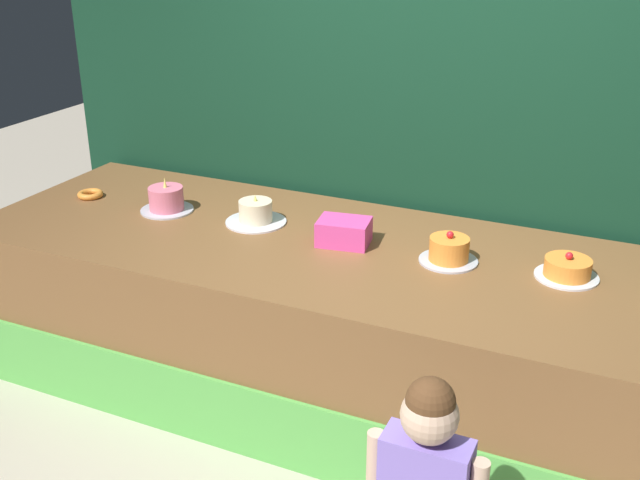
{
  "coord_description": "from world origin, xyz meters",
  "views": [
    {
      "loc": [
        1.07,
        -2.49,
        2.34
      ],
      "look_at": [
        -0.25,
        0.39,
        0.98
      ],
      "focal_mm": 42.79,
      "sensor_mm": 36.0,
      "label": 1
    }
  ],
  "objects_px": {
    "cake_far_left": "(166,200)",
    "pink_box": "(344,232)",
    "donut": "(90,194)",
    "cake_center_right": "(567,269)",
    "cake_center_left": "(449,251)",
    "cake_left": "(256,213)",
    "child_figure": "(425,477)"
  },
  "relations": [
    {
      "from": "pink_box",
      "to": "cake_left",
      "type": "relative_size",
      "value": 0.78
    },
    {
      "from": "donut",
      "to": "cake_center_right",
      "type": "bearing_deg",
      "value": 1.22
    },
    {
      "from": "donut",
      "to": "cake_left",
      "type": "height_order",
      "value": "cake_left"
    },
    {
      "from": "cake_center_left",
      "to": "cake_center_right",
      "type": "bearing_deg",
      "value": 6.09
    },
    {
      "from": "pink_box",
      "to": "cake_far_left",
      "type": "bearing_deg",
      "value": 179.43
    },
    {
      "from": "pink_box",
      "to": "cake_center_right",
      "type": "xyz_separation_m",
      "value": [
        1.06,
        0.06,
        -0.02
      ]
    },
    {
      "from": "pink_box",
      "to": "child_figure",
      "type": "bearing_deg",
      "value": -57.03
    },
    {
      "from": "donut",
      "to": "cake_center_right",
      "type": "relative_size",
      "value": 0.51
    },
    {
      "from": "cake_center_left",
      "to": "cake_far_left",
      "type": "bearing_deg",
      "value": 179.92
    },
    {
      "from": "child_figure",
      "to": "cake_left",
      "type": "bearing_deg",
      "value": 135.41
    },
    {
      "from": "cake_far_left",
      "to": "cake_center_left",
      "type": "relative_size",
      "value": 1.04
    },
    {
      "from": "child_figure",
      "to": "cake_far_left",
      "type": "bearing_deg",
      "value": 145.66
    },
    {
      "from": "cake_center_right",
      "to": "child_figure",
      "type": "bearing_deg",
      "value": -99.66
    },
    {
      "from": "donut",
      "to": "cake_far_left",
      "type": "xyz_separation_m",
      "value": [
        0.53,
        0.0,
        0.05
      ]
    },
    {
      "from": "donut",
      "to": "cake_far_left",
      "type": "distance_m",
      "value": 0.53
    },
    {
      "from": "cake_center_right",
      "to": "cake_center_left",
      "type": "bearing_deg",
      "value": -173.91
    },
    {
      "from": "cake_far_left",
      "to": "cake_center_left",
      "type": "xyz_separation_m",
      "value": [
        1.58,
        -0.0,
        -0.01
      ]
    },
    {
      "from": "pink_box",
      "to": "cake_center_left",
      "type": "distance_m",
      "value": 0.53
    },
    {
      "from": "cake_far_left",
      "to": "pink_box",
      "type": "bearing_deg",
      "value": -0.57
    },
    {
      "from": "pink_box",
      "to": "donut",
      "type": "xyz_separation_m",
      "value": [
        -1.58,
        0.01,
        -0.05
      ]
    },
    {
      "from": "pink_box",
      "to": "cake_center_left",
      "type": "bearing_deg",
      "value": 0.92
    },
    {
      "from": "pink_box",
      "to": "donut",
      "type": "distance_m",
      "value": 1.59
    },
    {
      "from": "child_figure",
      "to": "cake_left",
      "type": "relative_size",
      "value": 3.24
    },
    {
      "from": "cake_far_left",
      "to": "cake_center_right",
      "type": "bearing_deg",
      "value": 1.47
    },
    {
      "from": "pink_box",
      "to": "donut",
      "type": "height_order",
      "value": "pink_box"
    },
    {
      "from": "pink_box",
      "to": "cake_far_left",
      "type": "height_order",
      "value": "cake_far_left"
    },
    {
      "from": "pink_box",
      "to": "cake_center_left",
      "type": "xyz_separation_m",
      "value": [
        0.53,
        0.01,
        -0.01
      ]
    },
    {
      "from": "donut",
      "to": "cake_center_right",
      "type": "distance_m",
      "value": 2.64
    },
    {
      "from": "child_figure",
      "to": "pink_box",
      "type": "distance_m",
      "value": 1.54
    },
    {
      "from": "child_figure",
      "to": "pink_box",
      "type": "xyz_separation_m",
      "value": [
        -0.83,
        1.28,
        0.23
      ]
    },
    {
      "from": "child_figure",
      "to": "donut",
      "type": "relative_size",
      "value": 7.21
    },
    {
      "from": "cake_center_right",
      "to": "pink_box",
      "type": "bearing_deg",
      "value": -176.49
    }
  ]
}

